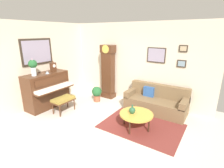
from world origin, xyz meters
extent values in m
cube|color=beige|center=(0.00, 0.00, -0.05)|extent=(6.40, 6.00, 0.10)
cube|color=beige|center=(-2.60, 0.00, 1.40)|extent=(0.10, 4.90, 2.80)
cube|color=#33281E|center=(-2.54, 0.26, 1.85)|extent=(0.03, 1.10, 0.84)
cube|color=#998EA8|center=(-2.52, 0.26, 1.85)|extent=(0.01, 0.98, 0.72)
cube|color=beige|center=(0.00, 2.40, 1.40)|extent=(5.30, 0.10, 2.80)
cube|color=#33281E|center=(0.75, 2.33, 1.75)|extent=(0.60, 0.03, 0.48)
cube|color=#998EA8|center=(0.75, 2.32, 1.75)|extent=(0.54, 0.01, 0.42)
cube|color=#33281E|center=(1.55, 2.33, 1.55)|extent=(0.26, 0.03, 0.22)
cube|color=#7A93A3|center=(1.55, 2.32, 1.55)|extent=(0.20, 0.01, 0.16)
cube|color=#33281E|center=(1.55, 2.33, 2.00)|extent=(0.24, 0.03, 0.20)
cube|color=tan|center=(1.55, 2.32, 2.00)|extent=(0.18, 0.01, 0.14)
cube|color=maroon|center=(1.00, 0.81, 0.00)|extent=(2.10, 1.50, 0.01)
cube|color=#4C2B19|center=(-2.25, 0.26, 0.58)|extent=(0.60, 1.44, 1.17)
cube|color=#4C2B19|center=(-1.82, 0.26, 0.68)|extent=(0.28, 1.38, 0.04)
cube|color=white|center=(-1.82, 0.26, 0.74)|extent=(0.26, 1.32, 0.08)
cube|color=#4C2B19|center=(-1.93, 0.26, 0.98)|extent=(0.03, 1.20, 0.20)
cube|color=#4C2B19|center=(-1.45, 0.25, 0.38)|extent=(0.42, 0.70, 0.04)
cube|color=olive|center=(-1.45, 0.25, 0.44)|extent=(0.40, 0.68, 0.08)
cylinder|color=#4C2B19|center=(-1.29, -0.05, 0.18)|extent=(0.04, 0.04, 0.36)
cylinder|color=#4C2B19|center=(-1.29, 0.55, 0.18)|extent=(0.04, 0.04, 0.36)
cylinder|color=#4C2B19|center=(-1.61, -0.05, 0.18)|extent=(0.04, 0.04, 0.36)
cylinder|color=#4C2B19|center=(-1.61, 0.55, 0.18)|extent=(0.04, 0.04, 0.36)
cube|color=#4C2B19|center=(-1.00, 2.11, 0.09)|extent=(0.52, 0.34, 0.18)
cube|color=#4C2B19|center=(-1.00, 2.11, 0.89)|extent=(0.44, 0.28, 1.78)
cube|color=#4C2B19|center=(-1.00, 2.11, 1.88)|extent=(0.52, 0.32, 0.28)
cylinder|color=gold|center=(-1.00, 1.95, 1.88)|extent=(0.30, 0.02, 0.30)
cylinder|color=gold|center=(-1.00, 2.06, 0.95)|extent=(0.03, 0.03, 0.70)
cube|color=brown|center=(1.00, 1.87, 0.21)|extent=(1.90, 0.80, 0.42)
cube|color=brown|center=(1.00, 2.17, 0.62)|extent=(1.90, 0.20, 0.44)
cube|color=brown|center=(0.14, 1.87, 0.50)|extent=(0.18, 0.80, 0.20)
cube|color=brown|center=(1.86, 1.87, 0.50)|extent=(0.18, 0.80, 0.20)
cube|color=#2D5699|center=(0.70, 2.01, 0.58)|extent=(0.34, 0.12, 0.32)
cylinder|color=gold|center=(0.91, 0.65, 0.40)|extent=(0.88, 0.88, 0.04)
torus|color=#3D2316|center=(0.91, 0.65, 0.40)|extent=(0.88, 0.88, 0.04)
cylinder|color=#3D2316|center=(0.91, 1.01, 0.19)|extent=(0.04, 0.04, 0.38)
cylinder|color=#3D2316|center=(1.27, 0.65, 0.19)|extent=(0.04, 0.04, 0.38)
cylinder|color=#3D2316|center=(0.91, 0.29, 0.19)|extent=(0.04, 0.04, 0.38)
cylinder|color=#3D2316|center=(0.55, 0.65, 0.19)|extent=(0.04, 0.04, 0.38)
cube|color=#4C2B19|center=(-2.23, 0.59, 1.32)|extent=(0.12, 0.18, 0.30)
cylinder|color=white|center=(-2.17, 0.59, 1.37)|extent=(0.01, 0.11, 0.11)
cone|color=#4C2B19|center=(-2.23, 0.59, 1.51)|extent=(0.10, 0.10, 0.08)
cylinder|color=silver|center=(-2.23, -0.13, 1.30)|extent=(0.15, 0.15, 0.26)
sphere|color=#235B2D|center=(-2.23, -0.13, 1.54)|extent=(0.26, 0.26, 0.26)
cone|color=#D199B7|center=(-2.20, -0.15, 1.67)|extent=(0.06, 0.06, 0.16)
cylinder|color=#ADC6D6|center=(-2.13, 0.27, 1.17)|extent=(0.12, 0.12, 0.01)
cylinder|color=#ADC6D6|center=(-2.13, 0.27, 1.20)|extent=(0.08, 0.08, 0.06)
cylinder|color=#234C33|center=(0.81, 0.60, 0.43)|extent=(0.09, 0.09, 0.01)
sphere|color=#285638|center=(0.81, 0.60, 0.51)|extent=(0.17, 0.17, 0.17)
cylinder|color=#285638|center=(0.81, 0.60, 0.62)|extent=(0.04, 0.04, 0.08)
cylinder|color=#935138|center=(-1.10, 1.52, 0.11)|extent=(0.24, 0.24, 0.22)
sphere|color=#235B2D|center=(-1.10, 1.52, 0.38)|extent=(0.36, 0.36, 0.36)
camera|label=1|loc=(2.57, -3.05, 2.46)|focal=27.10mm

